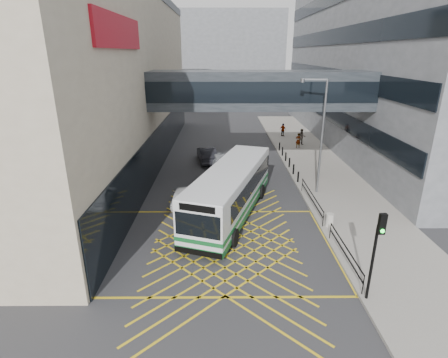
{
  "coord_description": "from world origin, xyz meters",
  "views": [
    {
      "loc": [
        -0.15,
        -17.46,
        10.39
      ],
      "look_at": [
        0.0,
        4.0,
        2.6
      ],
      "focal_mm": 28.0,
      "sensor_mm": 36.0,
      "label": 1
    }
  ],
  "objects_px": {
    "car_silver": "(218,158)",
    "street_lamp": "(320,130)",
    "car_dark": "(207,154)",
    "pedestrian_b": "(302,137)",
    "car_white": "(183,196)",
    "traffic_light": "(377,245)",
    "pedestrian_a": "(298,140)",
    "pedestrian_c": "(283,130)",
    "litter_bin": "(330,220)",
    "bus": "(231,190)"
  },
  "relations": [
    {
      "from": "pedestrian_a",
      "to": "pedestrian_c",
      "type": "bearing_deg",
      "value": -96.94
    },
    {
      "from": "car_dark",
      "to": "street_lamp",
      "type": "bearing_deg",
      "value": 125.33
    },
    {
      "from": "traffic_light",
      "to": "street_lamp",
      "type": "height_order",
      "value": "street_lamp"
    },
    {
      "from": "pedestrian_a",
      "to": "car_dark",
      "type": "bearing_deg",
      "value": 11.21
    },
    {
      "from": "bus",
      "to": "car_dark",
      "type": "xyz_separation_m",
      "value": [
        -2.14,
        12.23,
        -1.04
      ]
    },
    {
      "from": "car_silver",
      "to": "street_lamp",
      "type": "bearing_deg",
      "value": 119.64
    },
    {
      "from": "car_dark",
      "to": "traffic_light",
      "type": "distance_m",
      "value": 22.79
    },
    {
      "from": "street_lamp",
      "to": "pedestrian_b",
      "type": "bearing_deg",
      "value": 92.2
    },
    {
      "from": "bus",
      "to": "car_white",
      "type": "height_order",
      "value": "bus"
    },
    {
      "from": "traffic_light",
      "to": "pedestrian_b",
      "type": "height_order",
      "value": "traffic_light"
    },
    {
      "from": "street_lamp",
      "to": "pedestrian_b",
      "type": "xyz_separation_m",
      "value": [
        2.19,
        14.78,
        -3.92
      ]
    },
    {
      "from": "bus",
      "to": "traffic_light",
      "type": "height_order",
      "value": "traffic_light"
    },
    {
      "from": "litter_bin",
      "to": "traffic_light",
      "type": "bearing_deg",
      "value": -92.55
    },
    {
      "from": "traffic_light",
      "to": "pedestrian_a",
      "type": "bearing_deg",
      "value": 79.79
    },
    {
      "from": "street_lamp",
      "to": "litter_bin",
      "type": "distance_m",
      "value": 7.24
    },
    {
      "from": "traffic_light",
      "to": "car_white",
      "type": "bearing_deg",
      "value": 125.41
    },
    {
      "from": "bus",
      "to": "car_white",
      "type": "distance_m",
      "value": 4.04
    },
    {
      "from": "car_silver",
      "to": "traffic_light",
      "type": "height_order",
      "value": "traffic_light"
    },
    {
      "from": "traffic_light",
      "to": "pedestrian_b",
      "type": "relative_size",
      "value": 2.28
    },
    {
      "from": "pedestrian_b",
      "to": "pedestrian_a",
      "type": "bearing_deg",
      "value": -122.64
    },
    {
      "from": "car_white",
      "to": "pedestrian_b",
      "type": "height_order",
      "value": "pedestrian_b"
    },
    {
      "from": "litter_bin",
      "to": "pedestrian_b",
      "type": "xyz_separation_m",
      "value": [
        2.68,
        20.48,
        0.51
      ]
    },
    {
      "from": "car_white",
      "to": "pedestrian_a",
      "type": "xyz_separation_m",
      "value": [
        11.51,
        15.37,
        0.35
      ]
    },
    {
      "from": "street_lamp",
      "to": "pedestrian_b",
      "type": "distance_m",
      "value": 15.45
    },
    {
      "from": "car_silver",
      "to": "traffic_light",
      "type": "relative_size",
      "value": 0.98
    },
    {
      "from": "pedestrian_a",
      "to": "car_white",
      "type": "bearing_deg",
      "value": 38.85
    },
    {
      "from": "car_silver",
      "to": "traffic_light",
      "type": "xyz_separation_m",
      "value": [
        6.78,
        -20.26,
        2.26
      ]
    },
    {
      "from": "car_dark",
      "to": "pedestrian_a",
      "type": "distance_m",
      "value": 11.28
    },
    {
      "from": "pedestrian_c",
      "to": "pedestrian_b",
      "type": "bearing_deg",
      "value": 151.91
    },
    {
      "from": "traffic_light",
      "to": "pedestrian_a",
      "type": "xyz_separation_m",
      "value": [
        2.28,
        26.13,
        -1.91
      ]
    },
    {
      "from": "car_dark",
      "to": "pedestrian_c",
      "type": "distance_m",
      "value": 14.24
    },
    {
      "from": "car_white",
      "to": "traffic_light",
      "type": "distance_m",
      "value": 14.35
    },
    {
      "from": "car_white",
      "to": "pedestrian_c",
      "type": "xyz_separation_m",
      "value": [
        10.75,
        21.18,
        0.33
      ]
    },
    {
      "from": "car_silver",
      "to": "street_lamp",
      "type": "height_order",
      "value": "street_lamp"
    },
    {
      "from": "bus",
      "to": "litter_bin",
      "type": "bearing_deg",
      "value": -0.91
    },
    {
      "from": "street_lamp",
      "to": "pedestrian_c",
      "type": "xyz_separation_m",
      "value": [
        0.73,
        19.3,
        -4.03
      ]
    },
    {
      "from": "pedestrian_a",
      "to": "pedestrian_b",
      "type": "relative_size",
      "value": 0.9
    },
    {
      "from": "bus",
      "to": "car_silver",
      "type": "bearing_deg",
      "value": 113.35
    },
    {
      "from": "street_lamp",
      "to": "car_silver",
      "type": "bearing_deg",
      "value": 145.41
    },
    {
      "from": "traffic_light",
      "to": "litter_bin",
      "type": "distance_m",
      "value": 7.32
    },
    {
      "from": "litter_bin",
      "to": "pedestrian_a",
      "type": "relative_size",
      "value": 0.5
    },
    {
      "from": "pedestrian_a",
      "to": "pedestrian_b",
      "type": "height_order",
      "value": "pedestrian_b"
    },
    {
      "from": "car_white",
      "to": "traffic_light",
      "type": "height_order",
      "value": "traffic_light"
    },
    {
      "from": "car_dark",
      "to": "pedestrian_b",
      "type": "xyz_separation_m",
      "value": [
        10.88,
        6.15,
        0.33
      ]
    },
    {
      "from": "bus",
      "to": "litter_bin",
      "type": "distance_m",
      "value": 6.54
    },
    {
      "from": "pedestrian_b",
      "to": "bus",
      "type": "bearing_deg",
      "value": -119.39
    },
    {
      "from": "car_silver",
      "to": "pedestrian_a",
      "type": "bearing_deg",
      "value": -162.23
    },
    {
      "from": "car_silver",
      "to": "pedestrian_a",
      "type": "distance_m",
      "value": 10.79
    },
    {
      "from": "street_lamp",
      "to": "pedestrian_a",
      "type": "xyz_separation_m",
      "value": [
        1.48,
        13.49,
        -4.02
      ]
    },
    {
      "from": "bus",
      "to": "street_lamp",
      "type": "distance_m",
      "value": 8.14
    }
  ]
}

